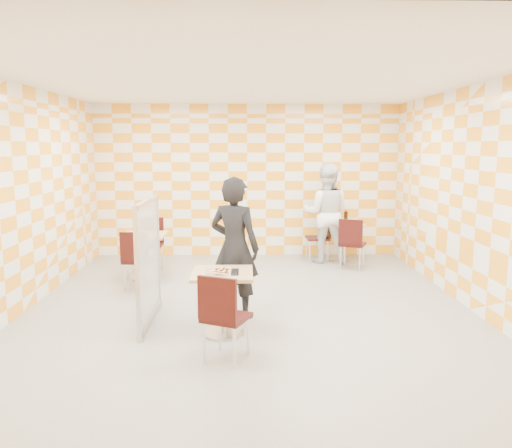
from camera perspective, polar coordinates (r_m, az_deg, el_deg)
The scene contains 15 objects.
room_shell at distance 7.01m, azimuth -0.88°, elevation 3.26°, with size 7.00×7.00×7.00m.
main_table at distance 5.86m, azimuth -3.84°, elevation -7.78°, with size 0.70×0.70×0.75m.
second_table at distance 9.67m, azimuth 9.94°, elevation -1.24°, with size 0.70×0.70×0.75m.
empty_table at distance 8.48m, azimuth -12.63°, elevation -2.75°, with size 0.70×0.70×0.75m.
chair_main_front at distance 5.10m, azimuth -3.88°, elevation -9.94°, with size 0.56×0.57×0.92m.
chair_second_front at distance 8.99m, azimuth 10.86°, elevation -1.80°, with size 0.56×0.56×0.92m.
chair_second_side at distance 9.59m, azimuth 7.60°, elevation -1.06°, with size 0.45×0.44×0.92m.
chair_empty_near at distance 7.79m, azimuth -13.52°, elevation -3.54°, with size 0.43×0.44×0.92m.
chair_empty_far at distance 9.08m, azimuth -11.90°, elevation -1.73°, with size 0.43×0.44×0.92m.
partition at distance 6.31m, azimuth -12.18°, elevation -4.11°, with size 0.08×1.38×1.55m.
man_dark at distance 6.36m, azimuth -2.46°, elevation -2.74°, with size 0.66×0.43×1.82m, color black.
man_white at distance 9.49m, azimuth 8.00°, elevation 1.21°, with size 0.91×0.71×1.87m, color white.
pizza_on_foil at distance 5.78m, azimuth -3.87°, elevation -5.36°, with size 0.40×0.40×0.04m.
sport_bottle at distance 9.70m, azimuth 9.14°, elevation 0.78°, with size 0.06×0.06×0.20m.
soda_bottle at distance 9.74m, azimuth 10.23°, elevation 0.87°, with size 0.07×0.07×0.23m.
Camera 1 is at (-0.05, -6.44, 2.19)m, focal length 35.00 mm.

